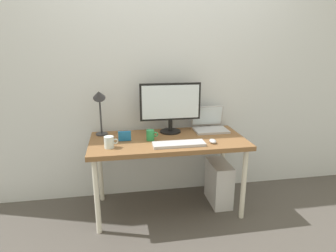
{
  "coord_description": "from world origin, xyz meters",
  "views": [
    {
      "loc": [
        -0.42,
        -2.4,
        1.52
      ],
      "look_at": [
        0.0,
        0.0,
        0.83
      ],
      "focal_mm": 30.55,
      "sensor_mm": 36.0,
      "label": 1
    }
  ],
  "objects_px": {
    "photo_frame": "(125,136)",
    "desk": "(168,145)",
    "monitor": "(170,105)",
    "mouse": "(213,141)",
    "coffee_mug": "(151,135)",
    "keyboard": "(179,144)",
    "laptop": "(209,124)",
    "computer_tower": "(219,183)",
    "desk_lamp": "(99,102)",
    "glass_cup": "(109,142)"
  },
  "relations": [
    {
      "from": "photo_frame",
      "to": "desk",
      "type": "bearing_deg",
      "value": 0.04
    },
    {
      "from": "monitor",
      "to": "photo_frame",
      "type": "bearing_deg",
      "value": -156.13
    },
    {
      "from": "mouse",
      "to": "coffee_mug",
      "type": "xyz_separation_m",
      "value": [
        -0.52,
        0.17,
        0.03
      ]
    },
    {
      "from": "keyboard",
      "to": "photo_frame",
      "type": "bearing_deg",
      "value": 157.19
    },
    {
      "from": "laptop",
      "to": "computer_tower",
      "type": "bearing_deg",
      "value": -72.22
    },
    {
      "from": "desk_lamp",
      "to": "computer_tower",
      "type": "height_order",
      "value": "desk_lamp"
    },
    {
      "from": "photo_frame",
      "to": "laptop",
      "type": "bearing_deg",
      "value": 14.26
    },
    {
      "from": "desk",
      "to": "computer_tower",
      "type": "xyz_separation_m",
      "value": [
        0.51,
        0.03,
        -0.43
      ]
    },
    {
      "from": "monitor",
      "to": "coffee_mug",
      "type": "distance_m",
      "value": 0.37
    },
    {
      "from": "monitor",
      "to": "keyboard",
      "type": "bearing_deg",
      "value": -89.47
    },
    {
      "from": "desk",
      "to": "monitor",
      "type": "height_order",
      "value": "monitor"
    },
    {
      "from": "monitor",
      "to": "keyboard",
      "type": "distance_m",
      "value": 0.46
    },
    {
      "from": "glass_cup",
      "to": "coffee_mug",
      "type": "bearing_deg",
      "value": 20.66
    },
    {
      "from": "laptop",
      "to": "desk_lamp",
      "type": "bearing_deg",
      "value": -179.09
    },
    {
      "from": "monitor",
      "to": "computer_tower",
      "type": "height_order",
      "value": "monitor"
    },
    {
      "from": "keyboard",
      "to": "photo_frame",
      "type": "height_order",
      "value": "photo_frame"
    },
    {
      "from": "photo_frame",
      "to": "coffee_mug",
      "type": "bearing_deg",
      "value": -2.7
    },
    {
      "from": "desk",
      "to": "keyboard",
      "type": "distance_m",
      "value": 0.21
    },
    {
      "from": "desk_lamp",
      "to": "coffee_mug",
      "type": "relative_size",
      "value": 4.29
    },
    {
      "from": "mouse",
      "to": "monitor",
      "type": "bearing_deg",
      "value": 129.14
    },
    {
      "from": "coffee_mug",
      "to": "photo_frame",
      "type": "height_order",
      "value": "same"
    },
    {
      "from": "desk",
      "to": "mouse",
      "type": "xyz_separation_m",
      "value": [
        0.36,
        -0.18,
        0.08
      ]
    },
    {
      "from": "laptop",
      "to": "mouse",
      "type": "height_order",
      "value": "laptop"
    },
    {
      "from": "coffee_mug",
      "to": "laptop",
      "type": "bearing_deg",
      "value": 20.07
    },
    {
      "from": "monitor",
      "to": "laptop",
      "type": "relative_size",
      "value": 1.8
    },
    {
      "from": "desk_lamp",
      "to": "computer_tower",
      "type": "relative_size",
      "value": 1.07
    },
    {
      "from": "monitor",
      "to": "photo_frame",
      "type": "distance_m",
      "value": 0.53
    },
    {
      "from": "desk",
      "to": "laptop",
      "type": "height_order",
      "value": "laptop"
    },
    {
      "from": "desk",
      "to": "coffee_mug",
      "type": "xyz_separation_m",
      "value": [
        -0.16,
        -0.01,
        0.11
      ]
    },
    {
      "from": "coffee_mug",
      "to": "computer_tower",
      "type": "bearing_deg",
      "value": 3.1
    },
    {
      "from": "desk_lamp",
      "to": "glass_cup",
      "type": "xyz_separation_m",
      "value": [
        0.08,
        -0.34,
        -0.27
      ]
    },
    {
      "from": "laptop",
      "to": "computer_tower",
      "type": "relative_size",
      "value": 0.76
    },
    {
      "from": "keyboard",
      "to": "mouse",
      "type": "distance_m",
      "value": 0.3
    },
    {
      "from": "monitor",
      "to": "keyboard",
      "type": "xyz_separation_m",
      "value": [
        0.0,
        -0.38,
        -0.26
      ]
    },
    {
      "from": "photo_frame",
      "to": "computer_tower",
      "type": "bearing_deg",
      "value": 1.64
    },
    {
      "from": "coffee_mug",
      "to": "mouse",
      "type": "bearing_deg",
      "value": -17.79
    },
    {
      "from": "desk",
      "to": "computer_tower",
      "type": "distance_m",
      "value": 0.67
    },
    {
      "from": "monitor",
      "to": "coffee_mug",
      "type": "height_order",
      "value": "monitor"
    },
    {
      "from": "glass_cup",
      "to": "photo_frame",
      "type": "relative_size",
      "value": 1.04
    },
    {
      "from": "desk",
      "to": "mouse",
      "type": "height_order",
      "value": "mouse"
    },
    {
      "from": "photo_frame",
      "to": "keyboard",
      "type": "bearing_deg",
      "value": -22.81
    },
    {
      "from": "desk_lamp",
      "to": "desk",
      "type": "bearing_deg",
      "value": -18.29
    },
    {
      "from": "keyboard",
      "to": "mouse",
      "type": "height_order",
      "value": "mouse"
    },
    {
      "from": "monitor",
      "to": "laptop",
      "type": "height_order",
      "value": "monitor"
    },
    {
      "from": "mouse",
      "to": "glass_cup",
      "type": "xyz_separation_m",
      "value": [
        -0.87,
        0.03,
        0.03
      ]
    },
    {
      "from": "desk",
      "to": "mouse",
      "type": "relative_size",
      "value": 15.4
    },
    {
      "from": "laptop",
      "to": "mouse",
      "type": "relative_size",
      "value": 3.56
    },
    {
      "from": "desk",
      "to": "keyboard",
      "type": "relative_size",
      "value": 3.15
    },
    {
      "from": "keyboard",
      "to": "photo_frame",
      "type": "xyz_separation_m",
      "value": [
        -0.45,
        0.19,
        0.04
      ]
    },
    {
      "from": "glass_cup",
      "to": "laptop",
      "type": "bearing_deg",
      "value": 20.29
    }
  ]
}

